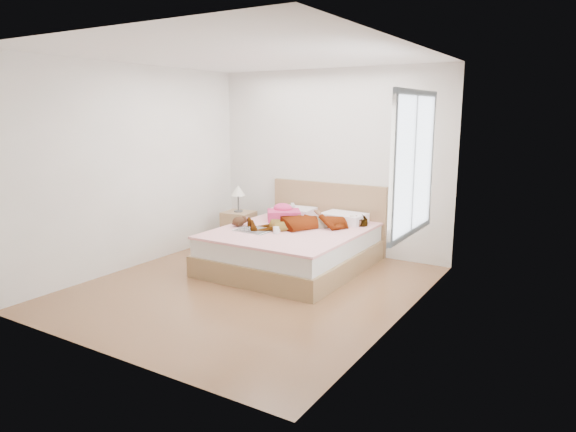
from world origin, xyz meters
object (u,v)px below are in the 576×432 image
at_px(nightstand, 239,226).
at_px(woman, 310,219).
at_px(phone, 293,205).
at_px(coffee_mug, 276,230).
at_px(towel, 284,214).
at_px(magazine, 253,230).
at_px(bed, 295,245).
at_px(plush_toy, 240,221).

bearing_deg(nightstand, woman, -11.90).
bearing_deg(phone, coffee_mug, -114.23).
xyz_separation_m(woman, towel, (-0.53, 0.20, -0.02)).
xyz_separation_m(magazine, coffee_mug, (0.33, 0.03, 0.03)).
xyz_separation_m(woman, coffee_mug, (-0.19, -0.53, -0.07)).
relative_size(woman, bed, 0.78).
bearing_deg(bed, plush_toy, -156.07).
xyz_separation_m(phone, bed, (0.35, -0.52, -0.42)).
relative_size(bed, plush_toy, 8.31).
xyz_separation_m(towel, coffee_mug, (0.35, -0.73, -0.05)).
xyz_separation_m(woman, bed, (-0.15, -0.12, -0.35)).
relative_size(woman, coffee_mug, 14.04).
distance_m(phone, magazine, 0.97).
distance_m(phone, nightstand, 0.98).
xyz_separation_m(woman, nightstand, (-1.39, 0.29, -0.31)).
height_order(phone, magazine, phone).
distance_m(coffee_mug, plush_toy, 0.66).
bearing_deg(woman, phone, -171.56).
bearing_deg(towel, woman, -20.52).
relative_size(woman, nightstand, 1.75).
bearing_deg(magazine, plush_toy, 157.30).
bearing_deg(towel, nightstand, 173.78).
bearing_deg(plush_toy, magazine, -22.70).
relative_size(bed, towel, 3.66).
relative_size(towel, magazine, 1.19).
relative_size(coffee_mug, nightstand, 0.12).
bearing_deg(towel, plush_toy, -115.62).
bearing_deg(phone, towel, -142.59).
xyz_separation_m(coffee_mug, plush_toy, (-0.65, 0.10, 0.02)).
bearing_deg(phone, woman, -81.56).
distance_m(phone, bed, 0.76).
relative_size(magazine, plush_toy, 1.91).
relative_size(woman, plush_toy, 6.50).
bearing_deg(phone, nightstand, 143.93).
relative_size(bed, nightstand, 2.24).
bearing_deg(towel, phone, 80.31).
xyz_separation_m(magazine, nightstand, (-0.87, 0.85, -0.21)).
height_order(bed, plush_toy, bed).
xyz_separation_m(woman, magazine, (-0.52, -0.55, -0.10)).
bearing_deg(bed, magazine, -130.38).
relative_size(magazine, coffee_mug, 4.12).
bearing_deg(magazine, woman, 46.86).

